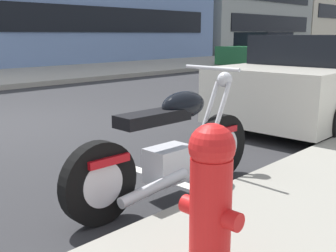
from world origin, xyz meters
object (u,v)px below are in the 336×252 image
Objects in this scene: parked_car_far_down_curb at (324,79)px; car_opposite_curb at (263,51)px; fire_hydrant at (211,198)px; parked_motorcycle at (171,150)px.

car_opposite_curb is at bearing 35.47° from parked_car_far_down_curb.
parked_car_far_down_curb is 5.45m from fire_hydrant.
parked_motorcycle reaches higher than fire_hydrant.
fire_hydrant is at bearing -127.12° from parked_motorcycle.
parked_car_far_down_curb reaches higher than parked_motorcycle.
parked_motorcycle is 4.32m from parked_car_far_down_curb.
parked_motorcycle is at bearing 31.27° from car_opposite_curb.
car_opposite_curb is (13.48, 7.23, 0.25)m from parked_motorcycle.
parked_car_far_down_curb is (4.28, 0.51, 0.24)m from parked_motorcycle.
car_opposite_curb is 5.13× the size of fire_hydrant.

